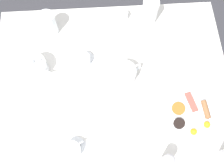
{
  "coord_description": "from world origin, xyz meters",
  "views": [
    {
      "loc": [
        0.47,
        -0.03,
        2.0
      ],
      "look_at": [
        0.0,
        0.0,
        0.79
      ],
      "focal_mm": 42.0,
      "sensor_mm": 36.0,
      "label": 1
    }
  ],
  "objects_px": {
    "creamer_jug": "(123,16)",
    "fork_spare": "(76,105)",
    "teapot_near": "(35,67)",
    "fork_by_plate": "(174,39)",
    "water_glass_tall": "(150,12)",
    "water_glass_short": "(49,24)",
    "knife_by_plate": "(124,155)",
    "teacup_with_saucer_left": "(82,61)",
    "pepper_grinder": "(168,161)",
    "breakfast_plate": "(192,117)",
    "teapot_far": "(124,74)",
    "spoon_for_tea": "(23,33)",
    "teacup_with_saucer_right": "(72,151)"
  },
  "relations": [
    {
      "from": "breakfast_plate",
      "to": "water_glass_short",
      "type": "distance_m",
      "value": 0.86
    },
    {
      "from": "fork_by_plate",
      "to": "fork_spare",
      "type": "relative_size",
      "value": 1.36
    },
    {
      "from": "creamer_jug",
      "to": "fork_spare",
      "type": "xyz_separation_m",
      "value": [
        0.48,
        -0.26,
        -0.03
      ]
    },
    {
      "from": "knife_by_plate",
      "to": "water_glass_short",
      "type": "bearing_deg",
      "value": -152.9
    },
    {
      "from": "teapot_far",
      "to": "knife_by_plate",
      "type": "xyz_separation_m",
      "value": [
        0.38,
        -0.02,
        -0.04
      ]
    },
    {
      "from": "breakfast_plate",
      "to": "water_glass_short",
      "type": "relative_size",
      "value": 2.04
    },
    {
      "from": "breakfast_plate",
      "to": "teapot_far",
      "type": "bearing_deg",
      "value": -126.21
    },
    {
      "from": "teacup_with_saucer_left",
      "to": "teapot_near",
      "type": "bearing_deg",
      "value": -82.57
    },
    {
      "from": "water_glass_short",
      "to": "knife_by_plate",
      "type": "xyz_separation_m",
      "value": [
        0.68,
        0.35,
        -0.07
      ]
    },
    {
      "from": "teacup_with_saucer_right",
      "to": "spoon_for_tea",
      "type": "distance_m",
      "value": 0.7
    },
    {
      "from": "water_glass_short",
      "to": "teapot_near",
      "type": "bearing_deg",
      "value": -15.66
    },
    {
      "from": "teapot_near",
      "to": "teacup_with_saucer_left",
      "type": "xyz_separation_m",
      "value": [
        -0.03,
        0.23,
        -0.02
      ]
    },
    {
      "from": "breakfast_plate",
      "to": "teapot_near",
      "type": "xyz_separation_m",
      "value": [
        -0.29,
        -0.75,
        0.04
      ]
    },
    {
      "from": "teapot_far",
      "to": "water_glass_short",
      "type": "xyz_separation_m",
      "value": [
        -0.3,
        -0.37,
        0.02
      ]
    },
    {
      "from": "teacup_with_saucer_left",
      "to": "pepper_grinder",
      "type": "relative_size",
      "value": 1.16
    },
    {
      "from": "pepper_grinder",
      "to": "spoon_for_tea",
      "type": "xyz_separation_m",
      "value": [
        -0.72,
        -0.68,
        -0.06
      ]
    },
    {
      "from": "teapot_near",
      "to": "fork_by_plate",
      "type": "relative_size",
      "value": 1.01
    },
    {
      "from": "teacup_with_saucer_left",
      "to": "fork_spare",
      "type": "height_order",
      "value": "teacup_with_saucer_left"
    },
    {
      "from": "breakfast_plate",
      "to": "teacup_with_saucer_left",
      "type": "distance_m",
      "value": 0.61
    },
    {
      "from": "knife_by_plate",
      "to": "fork_spare",
      "type": "xyz_separation_m",
      "value": [
        -0.25,
        -0.21,
        -0.0
      ]
    },
    {
      "from": "teapot_near",
      "to": "fork_by_plate",
      "type": "height_order",
      "value": "teapot_near"
    },
    {
      "from": "spoon_for_tea",
      "to": "creamer_jug",
      "type": "bearing_deg",
      "value": 95.93
    },
    {
      "from": "breakfast_plate",
      "to": "knife_by_plate",
      "type": "relative_size",
      "value": 1.3
    },
    {
      "from": "breakfast_plate",
      "to": "teacup_with_saucer_right",
      "type": "distance_m",
      "value": 0.58
    },
    {
      "from": "water_glass_tall",
      "to": "teapot_far",
      "type": "bearing_deg",
      "value": -25.67
    },
    {
      "from": "water_glass_tall",
      "to": "teapot_near",
      "type": "bearing_deg",
      "value": -65.69
    },
    {
      "from": "creamer_jug",
      "to": "spoon_for_tea",
      "type": "xyz_separation_m",
      "value": [
        0.06,
        -0.55,
        -0.03
      ]
    },
    {
      "from": "teapot_near",
      "to": "fork_by_plate",
      "type": "xyz_separation_m",
      "value": [
        -0.14,
        0.72,
        -0.04
      ]
    },
    {
      "from": "breakfast_plate",
      "to": "teacup_with_saucer_left",
      "type": "bearing_deg",
      "value": -122.03
    },
    {
      "from": "water_glass_tall",
      "to": "knife_by_plate",
      "type": "height_order",
      "value": "water_glass_tall"
    },
    {
      "from": "knife_by_plate",
      "to": "fork_by_plate",
      "type": "bearing_deg",
      "value": 151.99
    },
    {
      "from": "teapot_near",
      "to": "teapot_far",
      "type": "xyz_separation_m",
      "value": [
        0.06,
        0.44,
        0.0
      ]
    },
    {
      "from": "breakfast_plate",
      "to": "teacup_with_saucer_left",
      "type": "height_order",
      "value": "teacup_with_saucer_left"
    },
    {
      "from": "breakfast_plate",
      "to": "spoon_for_tea",
      "type": "bearing_deg",
      "value": -122.09
    },
    {
      "from": "water_glass_tall",
      "to": "spoon_for_tea",
      "type": "height_order",
      "value": "water_glass_tall"
    },
    {
      "from": "teacup_with_saucer_left",
      "to": "spoon_for_tea",
      "type": "height_order",
      "value": "teacup_with_saucer_left"
    },
    {
      "from": "fork_by_plate",
      "to": "knife_by_plate",
      "type": "height_order",
      "value": "same"
    },
    {
      "from": "water_glass_tall",
      "to": "knife_by_plate",
      "type": "bearing_deg",
      "value": -14.59
    },
    {
      "from": "teapot_far",
      "to": "teacup_with_saucer_left",
      "type": "height_order",
      "value": "teapot_far"
    },
    {
      "from": "water_glass_tall",
      "to": "creamer_jug",
      "type": "bearing_deg",
      "value": -97.87
    },
    {
      "from": "water_glass_tall",
      "to": "pepper_grinder",
      "type": "distance_m",
      "value": 0.76
    },
    {
      "from": "fork_spare",
      "to": "teapot_far",
      "type": "bearing_deg",
      "value": 118.59
    },
    {
      "from": "teapot_far",
      "to": "knife_by_plate",
      "type": "distance_m",
      "value": 0.38
    },
    {
      "from": "creamer_jug",
      "to": "pepper_grinder",
      "type": "distance_m",
      "value": 0.79
    },
    {
      "from": "water_glass_short",
      "to": "pepper_grinder",
      "type": "relative_size",
      "value": 1.13
    },
    {
      "from": "teacup_with_saucer_left",
      "to": "water_glass_short",
      "type": "relative_size",
      "value": 1.02
    },
    {
      "from": "teacup_with_saucer_right",
      "to": "spoon_for_tea",
      "type": "xyz_separation_m",
      "value": [
        -0.65,
        -0.27,
        -0.02
      ]
    },
    {
      "from": "pepper_grinder",
      "to": "fork_spare",
      "type": "height_order",
      "value": "pepper_grinder"
    },
    {
      "from": "teacup_with_saucer_left",
      "to": "fork_spare",
      "type": "bearing_deg",
      "value": -8.69
    },
    {
      "from": "teapot_near",
      "to": "water_glass_short",
      "type": "height_order",
      "value": "water_glass_short"
    }
  ]
}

